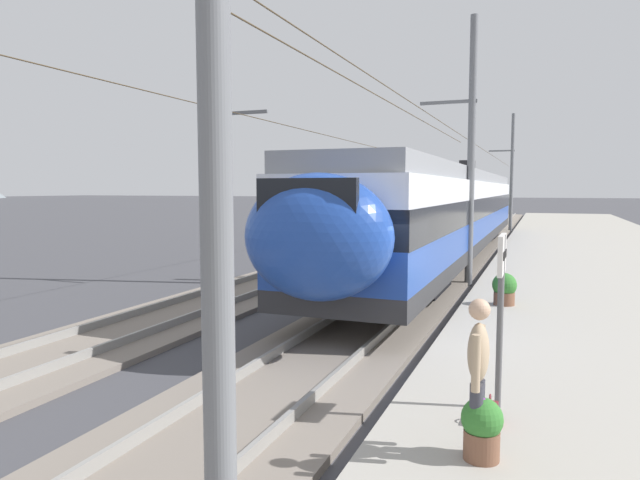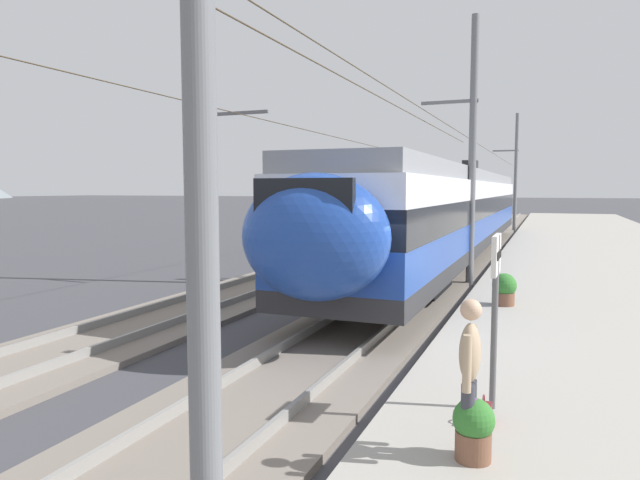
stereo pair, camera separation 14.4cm
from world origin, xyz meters
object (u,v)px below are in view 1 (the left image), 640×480
object	(u,v)px
catenary_mast_mid	(468,149)
potted_plant_by_shelter	(482,426)
catenary_mast_east	(510,171)
handbag_beside_passenger	(490,413)
train_far_track	(427,200)
catenary_mast_west	(200,107)
platform_sign	(501,282)
potted_plant_platform_edge	(504,288)
train_near_platform	(451,210)
passenger_walking	(478,370)
catenary_mast_far_side	(215,163)

from	to	relation	value
catenary_mast_mid	potted_plant_by_shelter	world-z (taller)	catenary_mast_mid
catenary_mast_east	handbag_beside_passenger	distance (m)	36.83
train_far_track	catenary_mast_west	distance (m)	40.15
catenary_mast_east	platform_sign	world-z (taller)	catenary_mast_east
train_far_track	potted_plant_platform_edge	xyz separation A→B (m)	(-28.90, -7.37, -1.51)
train_far_track	catenary_mast_mid	bearing A→B (deg)	-166.49
platform_sign	potted_plant_by_shelter	world-z (taller)	platform_sign
catenary_mast_mid	catenary_mast_east	size ratio (longest dim) A/B	1.00
train_near_platform	train_far_track	bearing A→B (deg)	13.70
potted_plant_platform_edge	potted_plant_by_shelter	bearing A→B (deg)	-178.05
potted_plant_platform_edge	catenary_mast_west	bearing A→B (deg)	172.22
catenary_mast_west	passenger_walking	xyz separation A→B (m)	(2.44, -1.71, -2.44)
catenary_mast_far_side	handbag_beside_passenger	distance (m)	13.56
handbag_beside_passenger	potted_plant_by_shelter	distance (m)	1.02
platform_sign	potted_plant_by_shelter	bearing A→B (deg)	177.88
train_far_track	catenary_mast_far_side	size ratio (longest dim) A/B	0.74
platform_sign	passenger_walking	distance (m)	1.67
catenary_mast_mid	potted_plant_platform_edge	xyz separation A→B (m)	(-4.29, -1.46, -3.64)
catenary_mast_east	potted_plant_platform_edge	distance (m)	29.47
platform_sign	potted_plant_by_shelter	xyz separation A→B (m)	(-1.52, 0.06, -1.28)
handbag_beside_passenger	passenger_walking	bearing A→B (deg)	176.81
catenary_mast_far_side	catenary_mast_mid	bearing A→B (deg)	-71.50
platform_sign	handbag_beside_passenger	world-z (taller)	platform_sign
potted_plant_by_shelter	train_far_track	bearing A→B (deg)	11.61
catenary_mast_west	potted_plant_by_shelter	distance (m)	4.26
train_near_platform	platform_sign	distance (m)	17.48
handbag_beside_passenger	potted_plant_by_shelter	size ratio (longest dim) A/B	0.54
catenary_mast_west	catenary_mast_mid	world-z (taller)	catenary_mast_mid
catenary_mast_mid	catenary_mast_far_side	size ratio (longest dim) A/B	1.00
catenary_mast_east	passenger_walking	world-z (taller)	catenary_mast_east
train_far_track	catenary_mast_east	size ratio (longest dim) A/B	0.74
catenary_mast_mid	train_near_platform	bearing A→B (deg)	12.96
train_near_platform	potted_plant_platform_edge	distance (m)	10.84
catenary_mast_mid	passenger_walking	size ratio (longest dim) A/B	28.06
train_near_platform	catenary_mast_far_side	xyz separation A→B (m)	(-8.63, 6.30, 1.70)
catenary_mast_mid	catenary_mast_east	bearing A→B (deg)	-0.00
train_far_track	passenger_walking	size ratio (longest dim) A/B	20.69
catenary_mast_mid	potted_plant_platform_edge	bearing A→B (deg)	-161.28
catenary_mast_east	potted_plant_by_shelter	distance (m)	37.79
catenary_mast_east	train_near_platform	bearing A→B (deg)	175.78
catenary_mast_mid	handbag_beside_passenger	distance (m)	12.43
catenary_mast_west	platform_sign	size ratio (longest dim) A/B	21.21
catenary_mast_mid	catenary_mast_west	bearing A→B (deg)	179.93
catenary_mast_east	catenary_mast_far_side	bearing A→B (deg)	164.36
train_far_track	catenary_mast_east	bearing A→B (deg)	-87.04
platform_sign	catenary_mast_mid	bearing A→B (deg)	9.17
catenary_mast_far_side	potted_plant_by_shelter	size ratio (longest dim) A/B	72.53
catenary_mast_far_side	catenary_mast_west	bearing A→B (deg)	-148.47
catenary_mast_far_side	handbag_beside_passenger	xyz separation A→B (m)	(-9.09, -9.43, -3.51)
catenary_mast_far_side	potted_plant_platform_edge	bearing A→B (deg)	-100.65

